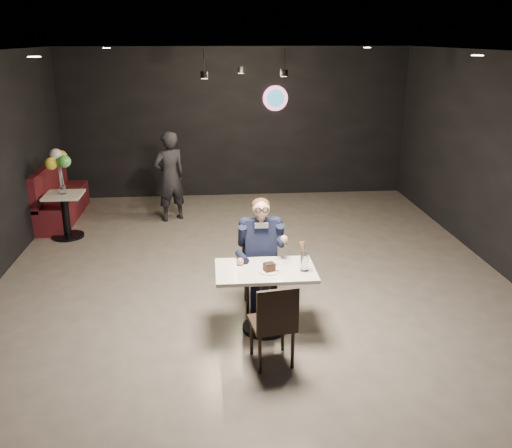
{
  "coord_description": "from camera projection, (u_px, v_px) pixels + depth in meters",
  "views": [
    {
      "loc": [
        -0.56,
        -6.57,
        3.18
      ],
      "look_at": [
        -0.03,
        -0.52,
        1.07
      ],
      "focal_mm": 38.0,
      "sensor_mm": 36.0,
      "label": 1
    }
  ],
  "objects": [
    {
      "name": "side_table",
      "position": [
        66.0,
        216.0,
        8.94
      ],
      "size": [
        0.59,
        0.59,
        0.74
      ],
      "primitive_type": "cube",
      "color": "silver",
      "rests_on": "floor"
    },
    {
      "name": "mint_leaf",
      "position": [
        277.0,
        264.0,
        5.88
      ],
      "size": [
        0.06,
        0.04,
        0.01
      ],
      "primitive_type": "ellipsoid",
      "color": "#348D2E",
      "rests_on": "cake_slice"
    },
    {
      "name": "floor",
      "position": [
        255.0,
        287.0,
        7.27
      ],
      "size": [
        9.0,
        9.0,
        0.0
      ],
      "primitive_type": "plane",
      "color": "gray",
      "rests_on": "ground"
    },
    {
      "name": "booth_bench",
      "position": [
        62.0,
        192.0,
        9.81
      ],
      "size": [
        0.51,
        2.04,
        1.02
      ],
      "primitive_type": "cube",
      "color": "#440E11",
      "rests_on": "floor"
    },
    {
      "name": "passerby",
      "position": [
        170.0,
        177.0,
        9.67
      ],
      "size": [
        0.7,
        0.62,
        1.62
      ],
      "primitive_type": "imported",
      "rotation": [
        0.0,
        0.0,
        3.62
      ],
      "color": "black",
      "rests_on": "floor"
    },
    {
      "name": "main_table",
      "position": [
        265.0,
        299.0,
        6.1
      ],
      "size": [
        1.1,
        0.7,
        0.75
      ],
      "primitive_type": "cube",
      "color": "silver",
      "rests_on": "floor"
    },
    {
      "name": "dessert_plate",
      "position": [
        269.0,
        271.0,
        5.91
      ],
      "size": [
        0.23,
        0.23,
        0.01
      ],
      "primitive_type": "cylinder",
      "color": "white",
      "rests_on": "main_table"
    },
    {
      "name": "pendant_lights",
      "position": [
        243.0,
        57.0,
        8.21
      ],
      "size": [
        1.4,
        1.2,
        0.36
      ],
      "primitive_type": "cube",
      "color": "black",
      "rests_on": "floor"
    },
    {
      "name": "wall_sign",
      "position": [
        275.0,
        98.0,
        10.89
      ],
      "size": [
        0.5,
        0.06,
        0.5
      ],
      "primitive_type": null,
      "color": "pink",
      "rests_on": "floor"
    },
    {
      "name": "balloon_bunch",
      "position": [
        60.0,
        167.0,
        8.67
      ],
      "size": [
        0.37,
        0.37,
        0.6
      ],
      "primitive_type": "cube",
      "color": "yellow",
      "rests_on": "balloon_vase"
    },
    {
      "name": "chair_far",
      "position": [
        261.0,
        272.0,
        6.59
      ],
      "size": [
        0.42,
        0.46,
        0.92
      ],
      "primitive_type": "cube",
      "color": "black",
      "rests_on": "floor"
    },
    {
      "name": "cake_slice",
      "position": [
        269.0,
        267.0,
        5.89
      ],
      "size": [
        0.14,
        0.13,
        0.08
      ],
      "primitive_type": "cube",
      "rotation": [
        0.0,
        0.0,
        0.35
      ],
      "color": "black",
      "rests_on": "dessert_plate"
    },
    {
      "name": "chair_near",
      "position": [
        272.0,
        321.0,
        5.46
      ],
      "size": [
        0.49,
        0.52,
        0.92
      ],
      "primitive_type": "cube",
      "rotation": [
        0.0,
        0.0,
        0.16
      ],
      "color": "black",
      "rests_on": "floor"
    },
    {
      "name": "seated_man",
      "position": [
        261.0,
        253.0,
        6.5
      ],
      "size": [
        0.6,
        0.8,
        1.44
      ],
      "primitive_type": "cube",
      "color": "black",
      "rests_on": "floor"
    },
    {
      "name": "wafer_cone",
      "position": [
        303.0,
        248.0,
        5.88
      ],
      "size": [
        0.09,
        0.09,
        0.14
      ],
      "primitive_type": "cone",
      "rotation": [
        0.0,
        0.0,
        0.26
      ],
      "color": "#BB7C4C",
      "rests_on": "sundae_glass"
    },
    {
      "name": "balloon_vase",
      "position": [
        63.0,
        190.0,
        8.8
      ],
      "size": [
        0.1,
        0.1,
        0.15
      ],
      "primitive_type": "cylinder",
      "color": "silver",
      "rests_on": "side_table"
    },
    {
      "name": "sundae_glass",
      "position": [
        304.0,
        262.0,
        5.91
      ],
      "size": [
        0.09,
        0.09,
        0.2
      ],
      "primitive_type": "cylinder",
      "color": "silver",
      "rests_on": "main_table"
    }
  ]
}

